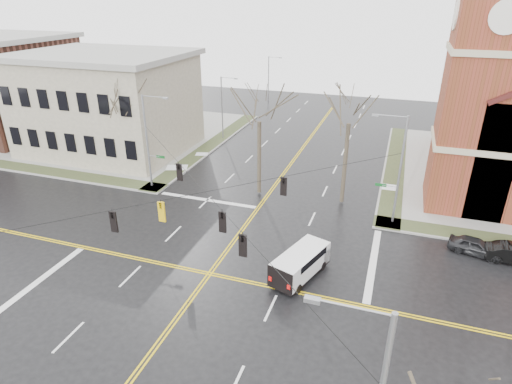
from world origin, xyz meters
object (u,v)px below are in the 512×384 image
(streetlight_north_a, at_px, (223,106))
(streetlight_north_b, at_px, (269,79))
(signal_pole_ne, at_px, (398,168))
(tree_ne, at_px, (349,118))
(signal_pole_nw, at_px, (148,139))
(cargo_van, at_px, (302,261))
(tree_nw_far, at_px, (125,106))
(parked_car_a, at_px, (475,246))
(tree_nw_near, at_px, (259,117))

(streetlight_north_a, relative_size, streetlight_north_b, 1.00)
(streetlight_north_a, bearing_deg, signal_pole_ne, -36.90)
(streetlight_north_a, height_order, tree_ne, tree_ne)
(signal_pole_ne, distance_m, streetlight_north_a, 27.48)
(signal_pole_nw, relative_size, cargo_van, 1.72)
(tree_ne, bearing_deg, tree_nw_far, -179.04)
(streetlight_north_a, xyz_separation_m, tree_nw_far, (-4.34, -14.41, 2.88))
(signal_pole_nw, height_order, parked_car_a, signal_pole_nw)
(signal_pole_ne, height_order, parked_car_a, signal_pole_ne)
(parked_car_a, bearing_deg, tree_nw_far, 94.95)
(streetlight_north_b, xyz_separation_m, tree_ne, (17.55, -34.04, 3.51))
(tree_nw_near, height_order, tree_ne, tree_ne)
(parked_car_a, distance_m, tree_ne, 13.91)
(streetlight_north_a, relative_size, parked_car_a, 2.17)
(signal_pole_nw, distance_m, tree_nw_near, 10.90)
(signal_pole_ne, xyz_separation_m, tree_nw_near, (-12.24, 1.96, 2.58))
(signal_pole_ne, distance_m, tree_nw_near, 12.66)
(streetlight_north_b, height_order, tree_nw_far, tree_nw_far)
(signal_pole_ne, distance_m, parked_car_a, 8.02)
(signal_pole_nw, bearing_deg, tree_nw_near, 10.66)
(cargo_van, bearing_deg, parked_car_a, 49.00)
(streetlight_north_b, bearing_deg, signal_pole_ne, -58.95)
(cargo_van, bearing_deg, signal_pole_nw, 169.69)
(streetlight_north_a, bearing_deg, tree_ne, -38.66)
(tree_nw_far, distance_m, tree_nw_near, 14.08)
(signal_pole_ne, bearing_deg, cargo_van, -119.16)
(tree_ne, bearing_deg, streetlight_north_a, 141.34)
(cargo_van, bearing_deg, streetlight_north_b, 128.51)
(signal_pole_nw, distance_m, streetlight_north_a, 16.52)
(streetlight_north_b, height_order, tree_ne, tree_ne)
(signal_pole_nw, height_order, tree_nw_near, tree_nw_near)
(signal_pole_nw, relative_size, tree_nw_far, 0.89)
(signal_pole_ne, bearing_deg, tree_nw_near, 170.91)
(streetlight_north_a, height_order, cargo_van, streetlight_north_a)
(streetlight_north_a, distance_m, tree_ne, 22.75)
(tree_nw_near, xyz_separation_m, tree_ne, (7.81, 0.50, 0.45))
(cargo_van, height_order, tree_ne, tree_ne)
(tree_nw_far, xyz_separation_m, tree_nw_near, (14.08, -0.13, 0.18))
(tree_nw_far, bearing_deg, parked_car_a, -8.71)
(signal_pole_nw, distance_m, streetlight_north_b, 36.51)
(cargo_van, bearing_deg, tree_nw_far, 169.57)
(tree_nw_far, bearing_deg, tree_ne, 0.96)
(streetlight_north_b, height_order, cargo_van, streetlight_north_b)
(tree_ne, bearing_deg, cargo_van, -94.37)
(streetlight_north_a, distance_m, cargo_van, 31.11)
(streetlight_north_a, relative_size, cargo_van, 1.53)
(tree_nw_near, bearing_deg, streetlight_north_b, 105.74)
(streetlight_north_b, height_order, tree_nw_near, tree_nw_near)
(signal_pole_nw, bearing_deg, tree_ne, 7.69)
(signal_pole_nw, xyz_separation_m, tree_nw_near, (10.41, 1.96, 2.58))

